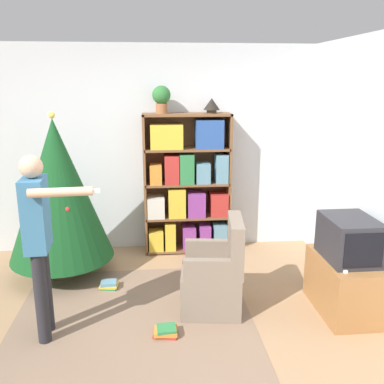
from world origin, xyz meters
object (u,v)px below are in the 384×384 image
object	(u,v)px
television	(349,239)
christmas_tree	(58,191)
armchair	(215,278)
bookshelf	(187,187)
potted_plant	(161,97)
table_lamp	(212,105)
standing_person	(39,234)

from	to	relation	value
television	christmas_tree	bearing A→B (deg)	159.36
armchair	bookshelf	bearing A→B (deg)	-167.88
television	potted_plant	distance (m)	2.66
christmas_tree	armchair	size ratio (longest dim) A/B	2.00
bookshelf	potted_plant	world-z (taller)	potted_plant
television	armchair	xyz separation A→B (m)	(-1.23, 0.15, -0.42)
bookshelf	television	size ratio (longest dim) A/B	3.07
television	armchair	distance (m)	1.31
television	potted_plant	bearing A→B (deg)	135.16
christmas_tree	table_lamp	size ratio (longest dim) A/B	9.22
armchair	table_lamp	distance (m)	2.17
bookshelf	standing_person	xyz separation A→B (m)	(-1.38, -1.81, 0.09)
bookshelf	armchair	size ratio (longest dim) A/B	1.93
television	standing_person	size ratio (longest dim) A/B	0.36
bookshelf	potted_plant	xyz separation A→B (m)	(-0.31, 0.01, 1.10)
christmas_tree	standing_person	xyz separation A→B (m)	(0.09, -1.23, -0.05)
armchair	potted_plant	xyz separation A→B (m)	(-0.45, 1.51, 1.64)
potted_plant	standing_person	bearing A→B (deg)	-120.43
armchair	potted_plant	size ratio (longest dim) A/B	2.80
television	potted_plant	xyz separation A→B (m)	(-1.67, 1.67, 1.22)
television	standing_person	xyz separation A→B (m)	(-2.75, -0.16, 0.21)
bookshelf	armchair	xyz separation A→B (m)	(0.14, -1.50, -0.53)
potted_plant	table_lamp	bearing A→B (deg)	0.00
table_lamp	christmas_tree	bearing A→B (deg)	-161.37
potted_plant	table_lamp	distance (m)	0.61
bookshelf	table_lamp	distance (m)	1.06
armchair	potted_plant	distance (m)	2.28
standing_person	table_lamp	world-z (taller)	table_lamp
christmas_tree	table_lamp	world-z (taller)	table_lamp
christmas_tree	armchair	xyz separation A→B (m)	(1.61, -0.92, -0.67)
armchair	standing_person	xyz separation A→B (m)	(-1.52, -0.31, 0.62)
bookshelf	potted_plant	bearing A→B (deg)	177.82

